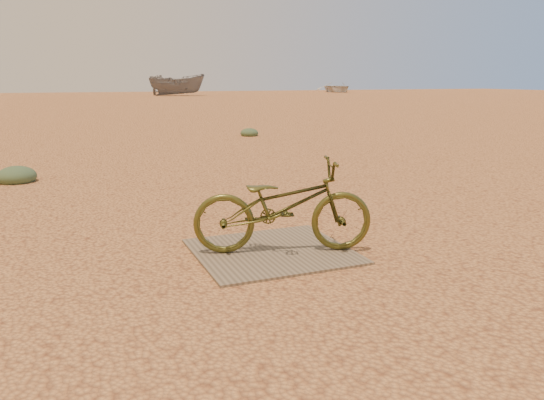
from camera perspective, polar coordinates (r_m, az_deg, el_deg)
name	(u,v)px	position (r m, az deg, el deg)	size (l,w,h in m)	color
ground	(238,252)	(4.75, -3.72, -5.64)	(120.00, 120.00, 0.00)	#E19953
plywood_board	(272,251)	(4.73, 0.00, -5.54)	(1.34, 1.24, 0.02)	#7A684F
bicycle	(283,206)	(4.60, 1.19, -0.64)	(0.54, 1.56, 0.82)	#48481A
boat_mid_right	(177,85)	(49.53, -10.17, 12.11)	(1.87, 4.96, 1.92)	slate
boat_far_right	(337,87)	(61.76, 6.99, 11.96)	(3.79, 5.31, 1.10)	beige
kale_a	(17,182)	(8.80, -25.72, 1.77)	(0.57, 0.57, 0.31)	#485F40
kale_b	(249,136)	(14.42, -2.45, 6.91)	(0.48, 0.48, 0.27)	#485F40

